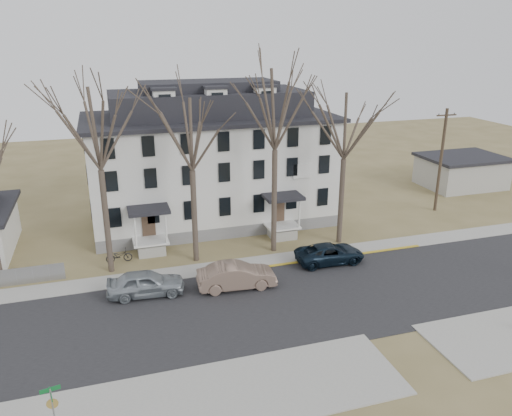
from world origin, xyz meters
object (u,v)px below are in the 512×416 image
object	(u,v)px
tree_mid_right	(346,121)
car_navy	(330,254)
utility_pole_far	(441,159)
car_tan	(237,276)
tree_far_left	(96,123)
car_silver	(146,284)
tree_mid_left	(191,130)
boarding_house	(210,160)
street_sign	(53,407)
tree_center	(275,104)
bicycle_left	(119,256)

from	to	relation	value
tree_mid_right	car_navy	xyz separation A→B (m)	(-2.36, -3.29, -8.91)
tree_mid_right	utility_pole_far	xyz separation A→B (m)	(12.00, 4.20, -4.70)
utility_pole_far	car_tan	size ratio (longest dim) A/B	1.87
tree_far_left	utility_pole_far	xyz separation A→B (m)	(29.50, 4.20, -5.44)
car_silver	car_tan	xyz separation A→B (m)	(5.72, -0.74, 0.02)
tree_mid_left	car_silver	distance (m)	10.53
boarding_house	street_sign	world-z (taller)	boarding_house
boarding_house	car_tan	world-z (taller)	boarding_house
car_silver	tree_mid_left	bearing A→B (deg)	-38.80
car_tan	tree_mid_right	bearing A→B (deg)	-59.17
boarding_house	car_silver	size ratio (longest dim) A/B	4.32
tree_far_left	tree_mid_right	bearing A→B (deg)	0.00
tree_mid_left	tree_mid_right	bearing A→B (deg)	0.00
boarding_house	utility_pole_far	bearing A→B (deg)	-10.92
car_silver	utility_pole_far	bearing A→B (deg)	-68.48
street_sign	car_tan	bearing A→B (deg)	33.71
tree_mid_left	car_tan	world-z (taller)	tree_mid_left
tree_mid_right	street_sign	size ratio (longest dim) A/B	4.66
tree_far_left	car_silver	distance (m)	10.62
tree_far_left	tree_mid_left	distance (m)	6.05
car_silver	street_sign	xyz separation A→B (m)	(-4.59, -11.26, 0.98)
tree_center	tree_mid_right	world-z (taller)	tree_center
utility_pole_far	bicycle_left	distance (m)	29.38
tree_center	car_navy	distance (m)	11.34
utility_pole_far	car_silver	xyz separation A→B (m)	(-27.48, -8.43, -4.08)
utility_pole_far	car_navy	size ratio (longest dim) A/B	1.91
car_navy	utility_pole_far	bearing A→B (deg)	-60.75
bicycle_left	street_sign	world-z (taller)	street_sign
tree_far_left	street_sign	distance (m)	17.88
tree_center	street_sign	size ratio (longest dim) A/B	5.38
boarding_house	car_navy	world-z (taller)	boarding_house
car_navy	bicycle_left	size ratio (longest dim) A/B	2.68
car_navy	car_silver	bearing A→B (deg)	95.84
tree_mid_left	car_tan	size ratio (longest dim) A/B	2.51
boarding_house	tree_center	distance (m)	10.39
boarding_house	tree_mid_left	size ratio (longest dim) A/B	1.63
boarding_house	tree_mid_left	bearing A→B (deg)	-110.20
utility_pole_far	tree_mid_left	bearing A→B (deg)	-169.87
boarding_house	utility_pole_far	xyz separation A→B (m)	(20.50, -3.95, -0.47)
street_sign	bicycle_left	bearing A→B (deg)	67.38
tree_center	utility_pole_far	world-z (taller)	tree_center
car_silver	street_sign	size ratio (longest dim) A/B	1.76
tree_mid_left	tree_far_left	bearing A→B (deg)	180.00
boarding_house	car_tan	xyz separation A→B (m)	(-1.27, -13.13, -4.54)
boarding_house	bicycle_left	xyz separation A→B (m)	(-8.39, -6.91, -4.89)
car_tan	car_navy	bearing A→B (deg)	-73.33
boarding_house	tree_center	world-z (taller)	tree_center
tree_far_left	street_sign	world-z (taller)	tree_far_left
utility_pole_far	tree_far_left	bearing A→B (deg)	-171.90
tree_center	bicycle_left	bearing A→B (deg)	173.77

